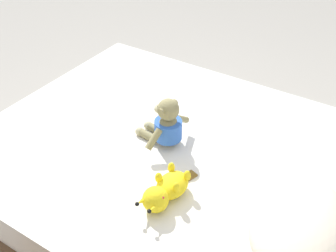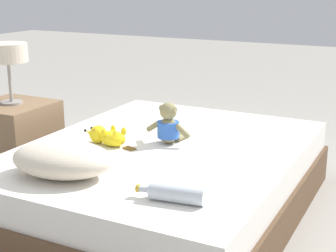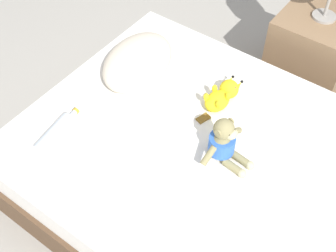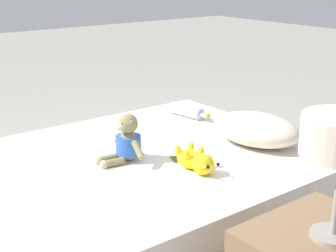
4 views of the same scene
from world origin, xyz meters
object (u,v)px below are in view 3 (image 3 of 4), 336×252
bed (207,173)px  glass_bottle (55,134)px  plush_yellow_creature (222,96)px  pillow (138,61)px  plush_monkey (224,143)px  nightstand (313,50)px

bed → glass_bottle: (-0.38, 0.63, 0.23)m
plush_yellow_creature → glass_bottle: plush_yellow_creature is taller
pillow → glass_bottle: bearing=177.4°
pillow → glass_bottle: pillow is taller
plush_yellow_creature → bed: bearing=-158.1°
pillow → plush_monkey: 0.70m
bed → glass_bottle: glass_bottle is taller
pillow → glass_bottle: size_ratio=1.79×
bed → glass_bottle: bearing=121.4°
bed → nightstand: size_ratio=3.74×
plush_yellow_creature → nightstand: bearing=-11.3°
pillow → plush_yellow_creature: pillow is taller
pillow → glass_bottle: 0.60m
plush_monkey → nightstand: 1.16m
plush_yellow_creature → nightstand: (0.84, -0.17, -0.19)m
pillow → nightstand: (0.92, -0.65, -0.22)m
bed → plush_yellow_creature: 0.40m
bed → nightstand: 1.14m
plush_monkey → plush_yellow_creature: size_ratio=0.87×
glass_bottle → nightstand: nightstand is taller
plush_monkey → plush_yellow_creature: 0.35m
plush_yellow_creature → glass_bottle: size_ratio=1.11×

